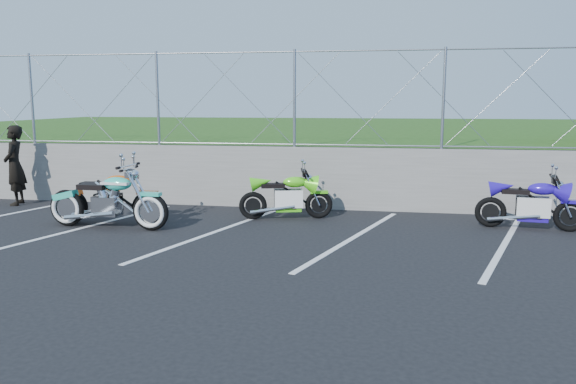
% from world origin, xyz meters
% --- Properties ---
extents(ground, '(90.00, 90.00, 0.00)m').
position_xyz_m(ground, '(0.00, 0.00, 0.00)').
color(ground, black).
rests_on(ground, ground).
extents(retaining_wall, '(30.00, 0.22, 1.30)m').
position_xyz_m(retaining_wall, '(0.00, 3.50, 0.65)').
color(retaining_wall, slate).
rests_on(retaining_wall, ground).
extents(grass_field, '(30.00, 20.00, 1.30)m').
position_xyz_m(grass_field, '(0.00, 13.50, 0.65)').
color(grass_field, '#204512').
rests_on(grass_field, ground).
extents(chain_link_fence, '(28.00, 0.03, 2.00)m').
position_xyz_m(chain_link_fence, '(0.00, 3.50, 2.30)').
color(chain_link_fence, gray).
rests_on(chain_link_fence, retaining_wall).
extents(parking_lines, '(18.29, 4.31, 0.01)m').
position_xyz_m(parking_lines, '(1.20, 1.00, 0.00)').
color(parking_lines, silver).
rests_on(parking_lines, ground).
extents(cruiser_turquoise, '(2.32, 0.73, 1.15)m').
position_xyz_m(cruiser_turquoise, '(-1.93, 0.98, 0.46)').
color(cruiser_turquoise, black).
rests_on(cruiser_turquoise, ground).
extents(naked_orange, '(2.09, 0.71, 1.04)m').
position_xyz_m(naked_orange, '(-2.11, 1.38, 0.45)').
color(naked_orange, black).
rests_on(naked_orange, ground).
extents(sportbike_green, '(1.78, 0.67, 0.94)m').
position_xyz_m(sportbike_green, '(1.05, 2.32, 0.40)').
color(sportbike_green, black).
rests_on(sportbike_green, ground).
extents(sportbike_blue, '(1.85, 0.66, 0.96)m').
position_xyz_m(sportbike_blue, '(5.46, 2.16, 0.41)').
color(sportbike_blue, black).
rests_on(sportbike_blue, ground).
extents(person_standing, '(0.60, 0.73, 1.73)m').
position_xyz_m(person_standing, '(-5.05, 2.80, 0.87)').
color(person_standing, black).
rests_on(person_standing, ground).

